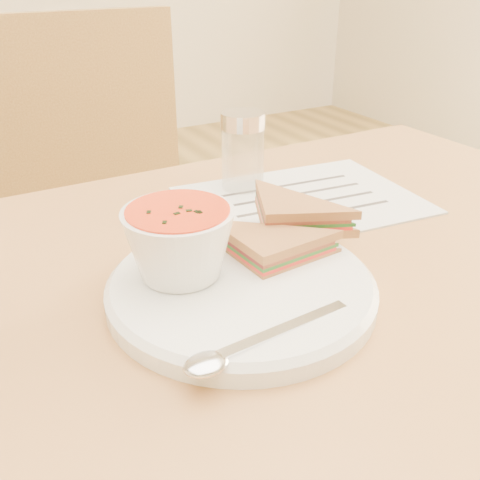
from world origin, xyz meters
TOP-DOWN VIEW (x-y plane):
  - chair_far at (-0.03, 0.56)m, footprint 0.44×0.44m
  - plate at (-0.09, -0.03)m, footprint 0.28×0.28m
  - soup_bowl at (-0.14, 0.01)m, footprint 0.12×0.12m
  - sandwich_half_a at (-0.07, -0.04)m, footprint 0.11×0.11m
  - sandwich_half_b at (-0.04, 0.01)m, footprint 0.14×0.14m
  - spoon at (-0.12, -0.12)m, footprint 0.19×0.05m
  - paper_menu at (0.10, 0.13)m, footprint 0.33×0.26m
  - condiment_shaker at (0.05, 0.21)m, footprint 0.08×0.08m

SIDE VIEW (x-z plane):
  - chair_far at x=-0.03m, z-range 0.00..0.96m
  - paper_menu at x=0.10m, z-range 0.75..0.75m
  - plate at x=-0.09m, z-range 0.75..0.77m
  - spoon at x=-0.12m, z-range 0.77..0.78m
  - sandwich_half_a at x=-0.07m, z-range 0.77..0.80m
  - sandwich_half_b at x=-0.04m, z-range 0.78..0.81m
  - soup_bowl at x=-0.14m, z-range 0.77..0.84m
  - condiment_shaker at x=0.05m, z-range 0.75..0.86m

